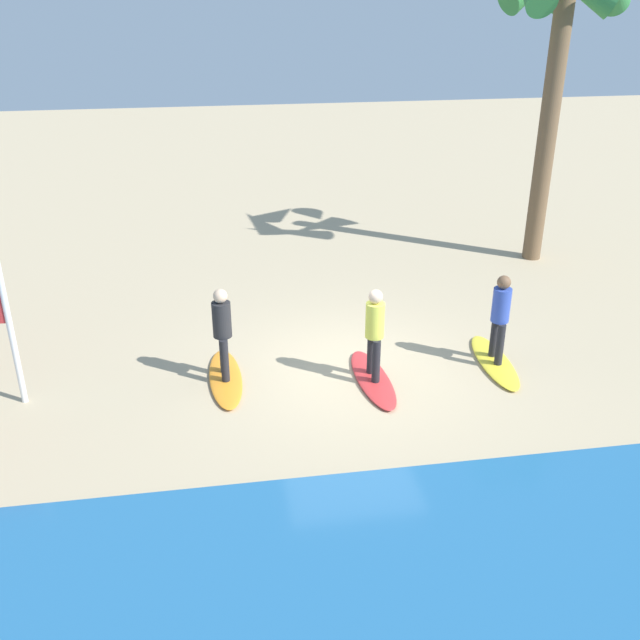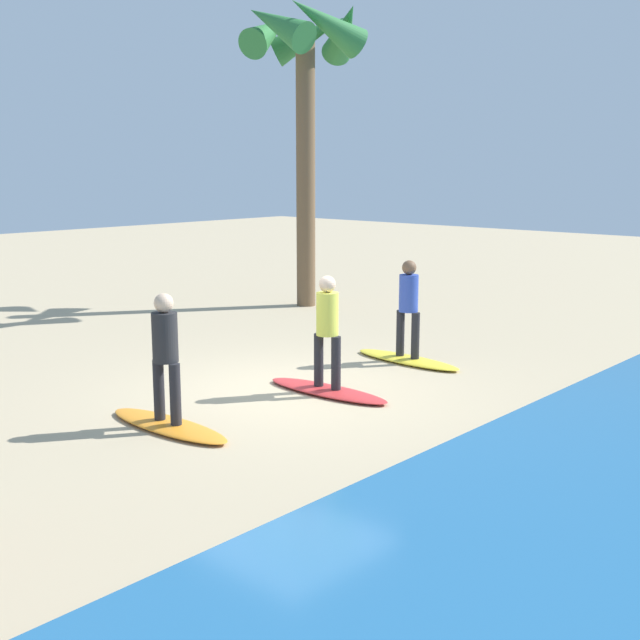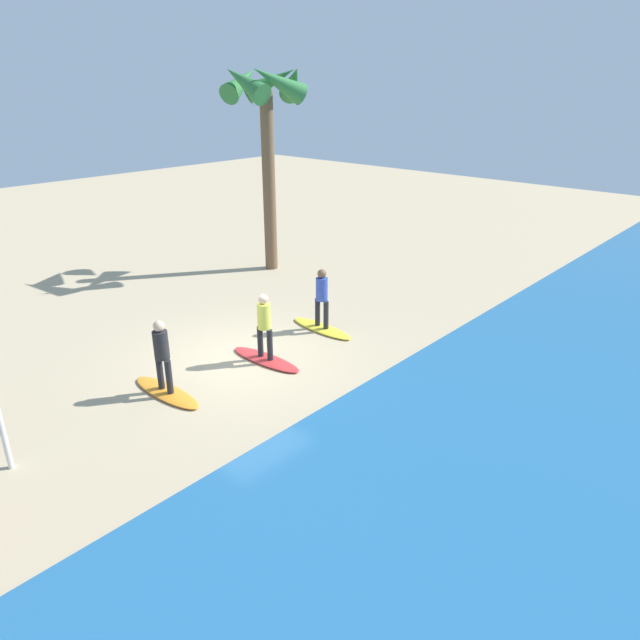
% 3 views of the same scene
% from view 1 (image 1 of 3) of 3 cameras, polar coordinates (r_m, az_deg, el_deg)
% --- Properties ---
extents(ground_plane, '(60.00, 60.00, 0.00)m').
position_cam_1_polar(ground_plane, '(12.97, 2.47, -3.93)').
color(ground_plane, tan).
extents(surfboard_yellow, '(0.65, 2.12, 0.09)m').
position_cam_1_polar(surfboard_yellow, '(13.49, 13.66, -3.23)').
color(surfboard_yellow, yellow).
rests_on(surfboard_yellow, ground).
extents(surfer_yellow, '(0.32, 0.46, 1.64)m').
position_cam_1_polar(surfer_yellow, '(13.05, 14.10, 0.59)').
color(surfer_yellow, '#232328').
rests_on(surfer_yellow, surfboard_yellow).
extents(surfboard_red, '(0.67, 2.13, 0.09)m').
position_cam_1_polar(surfboard_red, '(12.60, 4.20, -4.68)').
color(surfboard_red, red).
rests_on(surfboard_red, ground).
extents(surfer_red, '(0.32, 0.46, 1.64)m').
position_cam_1_polar(surfer_red, '(12.14, 4.35, -0.63)').
color(surfer_red, '#232328').
rests_on(surfer_red, surfboard_red).
extents(surfboard_orange, '(0.62, 2.12, 0.09)m').
position_cam_1_polar(surfboard_orange, '(12.70, -7.49, -4.59)').
color(surfboard_orange, orange).
rests_on(surfboard_orange, ground).
extents(surfer_orange, '(0.32, 0.46, 1.64)m').
position_cam_1_polar(surfer_orange, '(12.24, -7.75, -0.57)').
color(surfer_orange, '#232328').
rests_on(surfer_orange, surfboard_orange).
extents(palm_tree, '(2.88, 3.03, 6.98)m').
position_cam_1_polar(palm_tree, '(17.84, 18.70, 21.82)').
color(palm_tree, brown).
rests_on(palm_tree, ground).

